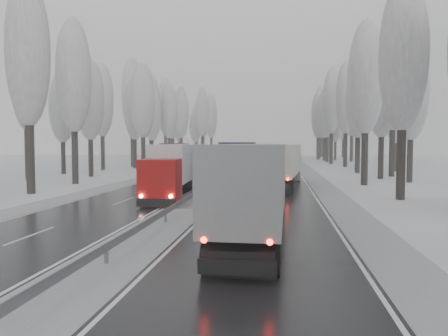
% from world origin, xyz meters
% --- Properties ---
extents(ground, '(260.00, 260.00, 0.00)m').
position_xyz_m(ground, '(0.00, 0.00, 0.00)').
color(ground, white).
rests_on(ground, ground).
extents(carriageway_right, '(7.50, 200.00, 0.03)m').
position_xyz_m(carriageway_right, '(5.25, 30.00, 0.01)').
color(carriageway_right, black).
rests_on(carriageway_right, ground).
extents(carriageway_left, '(7.50, 200.00, 0.03)m').
position_xyz_m(carriageway_left, '(-5.25, 30.00, 0.01)').
color(carriageway_left, black).
rests_on(carriageway_left, ground).
extents(median_slush, '(3.00, 200.00, 0.04)m').
position_xyz_m(median_slush, '(0.00, 30.00, 0.02)').
color(median_slush, '#A1A4A9').
rests_on(median_slush, ground).
extents(shoulder_right, '(2.40, 200.00, 0.04)m').
position_xyz_m(shoulder_right, '(10.20, 30.00, 0.02)').
color(shoulder_right, '#A1A4A9').
rests_on(shoulder_right, ground).
extents(shoulder_left, '(2.40, 200.00, 0.04)m').
position_xyz_m(shoulder_left, '(-10.20, 30.00, 0.02)').
color(shoulder_left, '#A1A4A9').
rests_on(shoulder_left, ground).
extents(median_guardrail, '(0.12, 200.00, 0.76)m').
position_xyz_m(median_guardrail, '(0.00, 29.99, 0.60)').
color(median_guardrail, slate).
rests_on(median_guardrail, ground).
extents(tree_16, '(3.60, 3.60, 16.53)m').
position_xyz_m(tree_16, '(15.04, 15.67, 10.67)').
color(tree_16, black).
rests_on(tree_16, ground).
extents(tree_18, '(3.60, 3.60, 16.58)m').
position_xyz_m(tree_18, '(14.51, 27.03, 10.70)').
color(tree_18, black).
rests_on(tree_18, ground).
extents(tree_19, '(3.60, 3.60, 14.57)m').
position_xyz_m(tree_19, '(20.02, 31.03, 9.42)').
color(tree_19, black).
rests_on(tree_19, ground).
extents(tree_20, '(3.60, 3.60, 15.71)m').
position_xyz_m(tree_20, '(17.90, 35.17, 10.14)').
color(tree_20, black).
rests_on(tree_20, ground).
extents(tree_21, '(3.60, 3.60, 18.62)m').
position_xyz_m(tree_21, '(20.12, 39.17, 12.00)').
color(tree_21, black).
rests_on(tree_21, ground).
extents(tree_22, '(3.60, 3.60, 15.86)m').
position_xyz_m(tree_22, '(17.02, 45.60, 10.24)').
color(tree_22, black).
rests_on(tree_22, ground).
extents(tree_23, '(3.60, 3.60, 13.55)m').
position_xyz_m(tree_23, '(23.31, 49.60, 8.77)').
color(tree_23, black).
rests_on(tree_23, ground).
extents(tree_24, '(3.60, 3.60, 20.49)m').
position_xyz_m(tree_24, '(17.90, 51.02, 13.19)').
color(tree_24, black).
rests_on(tree_24, ground).
extents(tree_25, '(3.60, 3.60, 19.44)m').
position_xyz_m(tree_25, '(24.81, 55.02, 12.52)').
color(tree_25, black).
rests_on(tree_25, ground).
extents(tree_26, '(3.60, 3.60, 18.78)m').
position_xyz_m(tree_26, '(17.56, 61.27, 12.10)').
color(tree_26, black).
rests_on(tree_26, ground).
extents(tree_27, '(3.60, 3.60, 17.62)m').
position_xyz_m(tree_27, '(24.72, 65.27, 11.36)').
color(tree_27, black).
rests_on(tree_27, ground).
extents(tree_28, '(3.60, 3.60, 19.62)m').
position_xyz_m(tree_28, '(16.34, 71.95, 12.64)').
color(tree_28, black).
rests_on(tree_28, ground).
extents(tree_29, '(3.60, 3.60, 18.11)m').
position_xyz_m(tree_29, '(23.71, 75.95, 11.67)').
color(tree_29, black).
rests_on(tree_29, ground).
extents(tree_30, '(3.60, 3.60, 17.86)m').
position_xyz_m(tree_30, '(16.56, 81.70, 11.52)').
color(tree_30, black).
rests_on(tree_30, ground).
extents(tree_31, '(3.60, 3.60, 18.58)m').
position_xyz_m(tree_31, '(22.48, 85.70, 11.97)').
color(tree_31, black).
rests_on(tree_31, ground).
extents(tree_32, '(3.60, 3.60, 17.33)m').
position_xyz_m(tree_32, '(16.63, 89.21, 11.18)').
color(tree_32, black).
rests_on(tree_32, ground).
extents(tree_33, '(3.60, 3.60, 14.33)m').
position_xyz_m(tree_33, '(19.77, 93.21, 9.26)').
color(tree_33, black).
rests_on(tree_33, ground).
extents(tree_34, '(3.60, 3.60, 17.63)m').
position_xyz_m(tree_34, '(15.73, 96.32, 11.37)').
color(tree_34, black).
rests_on(tree_34, ground).
extents(tree_35, '(3.60, 3.60, 18.25)m').
position_xyz_m(tree_35, '(24.94, 100.32, 11.77)').
color(tree_35, black).
rests_on(tree_35, ground).
extents(tree_36, '(3.60, 3.60, 20.23)m').
position_xyz_m(tree_36, '(17.04, 106.16, 13.02)').
color(tree_36, black).
rests_on(tree_36, ground).
extents(tree_37, '(3.60, 3.60, 16.37)m').
position_xyz_m(tree_37, '(24.02, 110.16, 10.56)').
color(tree_37, black).
rests_on(tree_37, ground).
extents(tree_38, '(3.60, 3.60, 17.97)m').
position_xyz_m(tree_38, '(18.73, 116.73, 11.59)').
color(tree_38, black).
rests_on(tree_38, ground).
extents(tree_39, '(3.60, 3.60, 16.19)m').
position_xyz_m(tree_39, '(21.55, 120.73, 10.45)').
color(tree_39, black).
rests_on(tree_39, ground).
extents(tree_56, '(3.60, 3.60, 18.12)m').
position_xyz_m(tree_56, '(-14.71, 15.70, 11.68)').
color(tree_56, black).
rests_on(tree_56, ground).
extents(tree_58, '(3.60, 3.60, 17.21)m').
position_xyz_m(tree_58, '(-15.13, 24.57, 11.10)').
color(tree_58, black).
rests_on(tree_58, ground).
extents(tree_59, '(3.60, 3.60, 18.41)m').
position_xyz_m(tree_59, '(-22.80, 28.57, 11.87)').
color(tree_59, black).
rests_on(tree_59, ground).
extents(tree_60, '(3.60, 3.60, 14.84)m').
position_xyz_m(tree_60, '(-17.75, 34.20, 9.59)').
color(tree_60, black).
rests_on(tree_60, ground).
extents(tree_61, '(3.60, 3.60, 13.95)m').
position_xyz_m(tree_61, '(-23.52, 38.20, 9.02)').
color(tree_61, black).
rests_on(tree_61, ground).
extents(tree_62, '(3.60, 3.60, 16.04)m').
position_xyz_m(tree_62, '(-13.94, 43.73, 10.36)').
color(tree_62, black).
rests_on(tree_62, ground).
extents(tree_63, '(3.60, 3.60, 16.88)m').
position_xyz_m(tree_63, '(-21.85, 47.73, 10.89)').
color(tree_63, black).
rests_on(tree_63, ground).
extents(tree_64, '(3.60, 3.60, 15.42)m').
position_xyz_m(tree_64, '(-18.26, 52.71, 9.96)').
color(tree_64, black).
rests_on(tree_64, ground).
extents(tree_65, '(3.60, 3.60, 19.48)m').
position_xyz_m(tree_65, '(-20.05, 56.71, 12.55)').
color(tree_65, black).
rests_on(tree_65, ground).
extents(tree_66, '(3.60, 3.60, 15.23)m').
position_xyz_m(tree_66, '(-18.16, 62.35, 9.84)').
color(tree_66, black).
rests_on(tree_66, ground).
extents(tree_67, '(3.60, 3.60, 17.09)m').
position_xyz_m(tree_67, '(-19.54, 66.35, 11.03)').
color(tree_67, black).
rests_on(tree_67, ground).
extents(tree_68, '(3.60, 3.60, 16.65)m').
position_xyz_m(tree_68, '(-16.58, 69.11, 10.75)').
color(tree_68, black).
rests_on(tree_68, ground).
extents(tree_69, '(3.60, 3.60, 19.35)m').
position_xyz_m(tree_69, '(-21.42, 73.11, 12.46)').
color(tree_69, black).
rests_on(tree_69, ground).
extents(tree_70, '(3.60, 3.60, 17.09)m').
position_xyz_m(tree_70, '(-16.33, 79.19, 11.03)').
color(tree_70, black).
rests_on(tree_70, ground).
extents(tree_71, '(3.60, 3.60, 19.61)m').
position_xyz_m(tree_71, '(-21.09, 83.19, 12.63)').
color(tree_71, black).
rests_on(tree_71, ground).
extents(tree_72, '(3.60, 3.60, 15.11)m').
position_xyz_m(tree_72, '(-18.93, 88.54, 9.76)').
color(tree_72, black).
rests_on(tree_72, ground).
extents(tree_73, '(3.60, 3.60, 17.22)m').
position_xyz_m(tree_73, '(-21.82, 92.54, 11.11)').
color(tree_73, black).
rests_on(tree_73, ground).
extents(tree_74, '(3.60, 3.60, 19.68)m').
position_xyz_m(tree_74, '(-15.07, 99.33, 12.67)').
color(tree_74, black).
rests_on(tree_74, ground).
extents(tree_75, '(3.60, 3.60, 18.60)m').
position_xyz_m(tree_75, '(-24.20, 103.33, 11.99)').
color(tree_75, black).
rests_on(tree_75, ground).
extents(tree_76, '(3.60, 3.60, 18.55)m').
position_xyz_m(tree_76, '(-14.05, 108.72, 11.95)').
color(tree_76, black).
rests_on(tree_76, ground).
extents(tree_77, '(3.60, 3.60, 14.32)m').
position_xyz_m(tree_77, '(-19.66, 112.72, 9.26)').
color(tree_77, black).
rests_on(tree_77, ground).
extents(tree_78, '(3.60, 3.60, 19.55)m').
position_xyz_m(tree_78, '(-17.56, 115.31, 12.59)').
color(tree_78, black).
rests_on(tree_78, ground).
extents(tree_79, '(3.60, 3.60, 17.07)m').
position_xyz_m(tree_79, '(-20.33, 119.31, 11.01)').
color(tree_79, black).
rests_on(tree_79, ground).
extents(truck_grey_tarp, '(2.90, 16.43, 4.20)m').
position_xyz_m(truck_grey_tarp, '(4.92, 1.90, 2.45)').
color(truck_grey_tarp, '#4D4D52').
rests_on(truck_grey_tarp, ground).
extents(truck_blue_box, '(3.29, 16.92, 4.32)m').
position_xyz_m(truck_blue_box, '(2.30, 23.15, 2.52)').
color(truck_blue_box, navy).
rests_on(truck_blue_box, ground).
extents(truck_cream_box, '(4.04, 16.17, 4.11)m').
position_xyz_m(truck_cream_box, '(6.44, 24.35, 2.40)').
color(truck_cream_box, '#AAA897').
rests_on(truck_cream_box, ground).
extents(box_truck_distant, '(2.22, 6.97, 2.59)m').
position_xyz_m(box_truck_distant, '(6.29, 75.09, 1.32)').
color(box_truck_distant, '#A6A9AD').
rests_on(box_truck_distant, ground).
extents(truck_red_white, '(3.48, 16.26, 4.14)m').
position_xyz_m(truck_red_white, '(-2.31, 16.55, 2.42)').
color(truck_red_white, '#9E0809').
rests_on(truck_red_white, ground).
extents(truck_red_red, '(4.72, 16.68, 4.24)m').
position_xyz_m(truck_red_red, '(-8.21, 39.92, 2.48)').
color(truck_red_red, '#B4100A').
rests_on(truck_red_red, ground).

